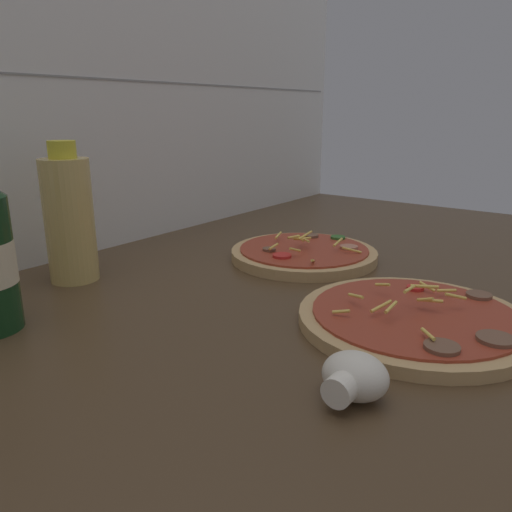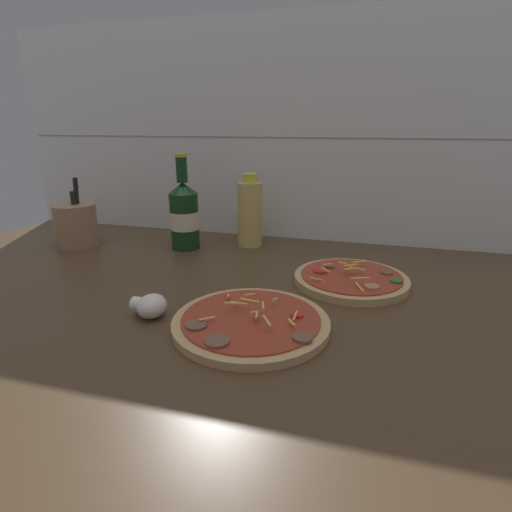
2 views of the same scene
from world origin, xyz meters
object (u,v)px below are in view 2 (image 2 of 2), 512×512
at_px(pizza_near, 251,322).
at_px(oil_bottle, 250,213).
at_px(mushroom_left, 150,306).
at_px(beer_bottle, 184,215).
at_px(utensil_crock, 76,225).
at_px(pizza_far, 351,279).

height_order(pizza_near, oil_bottle, oil_bottle).
bearing_deg(pizza_near, mushroom_left, -176.48).
xyz_separation_m(beer_bottle, mushroom_left, (0.11, -0.38, -0.07)).
bearing_deg(utensil_crock, pizza_far, -6.21).
relative_size(oil_bottle, mushroom_left, 3.23).
bearing_deg(pizza_far, mushroom_left, -142.75).
bearing_deg(utensil_crock, mushroom_left, -38.78).
bearing_deg(beer_bottle, utensil_crock, -168.62).
xyz_separation_m(pizza_far, mushroom_left, (-0.32, -0.24, 0.01)).
height_order(pizza_near, pizza_far, same).
xyz_separation_m(pizza_far, utensil_crock, (-0.71, 0.08, 0.05)).
relative_size(beer_bottle, mushroom_left, 4.09).
relative_size(pizza_far, mushroom_left, 3.90).
height_order(mushroom_left, utensil_crock, utensil_crock).
height_order(pizza_far, beer_bottle, beer_bottle).
distance_m(pizza_near, utensil_crock, 0.65).
xyz_separation_m(beer_bottle, utensil_crock, (-0.29, -0.06, -0.03)).
bearing_deg(mushroom_left, pizza_near, 3.52).
distance_m(pizza_near, mushroom_left, 0.17).
bearing_deg(pizza_far, oil_bottle, 143.37).
xyz_separation_m(pizza_near, beer_bottle, (-0.28, 0.37, 0.08)).
xyz_separation_m(mushroom_left, utensil_crock, (-0.40, 0.32, 0.04)).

